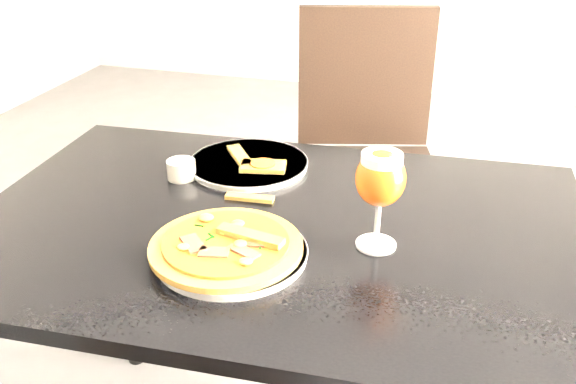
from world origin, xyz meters
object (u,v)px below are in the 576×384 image
(chair_far, at_px, (365,155))
(beer_glass, at_px, (381,179))
(dining_table, at_px, (276,260))
(pizza, at_px, (227,245))

(chair_far, xyz_separation_m, beer_glass, (0.16, -0.88, 0.34))
(dining_table, height_order, chair_far, chair_far)
(dining_table, xyz_separation_m, chair_far, (0.04, 0.85, -0.12))
(dining_table, relative_size, beer_glass, 6.63)
(dining_table, relative_size, pizza, 4.56)
(chair_far, height_order, pizza, chair_far)
(dining_table, distance_m, chair_far, 0.86)
(chair_far, distance_m, beer_glass, 0.96)
(dining_table, xyz_separation_m, beer_glass, (0.20, -0.03, 0.22))
(pizza, xyz_separation_m, beer_glass, (0.25, 0.11, 0.11))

